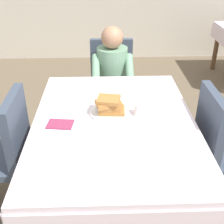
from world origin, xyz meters
name	(u,v)px	position (x,y,z in m)	size (l,w,h in m)	color
ground_plane	(114,198)	(0.00, 0.00, 0.00)	(14.00, 14.00, 0.00)	brown
dining_table_main	(114,131)	(0.00, 0.00, 0.65)	(1.12, 1.52, 0.74)	silver
chair_diner	(112,79)	(0.02, 1.17, 0.53)	(0.44, 0.45, 0.93)	#384251
diner_person	(112,73)	(0.02, 1.01, 0.67)	(0.40, 0.43, 1.12)	gray
chair_right_side	(220,143)	(0.77, 0.00, 0.53)	(0.45, 0.44, 0.93)	#384251
chair_left_side	(6,147)	(-0.77, 0.00, 0.53)	(0.45, 0.44, 0.93)	#384251
plate_breakfast	(110,113)	(-0.03, 0.09, 0.75)	(0.28, 0.28, 0.02)	white
breakfast_stack	(109,105)	(-0.03, 0.09, 0.81)	(0.21, 0.16, 0.11)	#A36B33
cup_coffee	(140,109)	(0.18, 0.07, 0.78)	(0.11, 0.08, 0.08)	white
fork_left_of_plate	(83,115)	(-0.22, 0.07, 0.74)	(0.18, 0.01, 0.01)	silver
knife_right_of_plate	(137,114)	(0.16, 0.07, 0.74)	(0.20, 0.01, 0.01)	silver
spoon_near_edge	(113,143)	(-0.02, -0.26, 0.74)	(0.15, 0.01, 0.01)	silver
napkin_folded	(60,124)	(-0.36, -0.04, 0.74)	(0.17, 0.12, 0.01)	#8C2D4C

